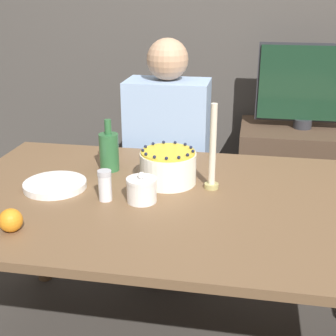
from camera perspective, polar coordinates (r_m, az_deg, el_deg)
name	(u,v)px	position (r m, az deg, el deg)	size (l,w,h in m)	color
wall_behind	(220,9)	(2.90, 6.40, 18.66)	(8.00, 0.05, 2.60)	#4C4742
dining_table	(183,221)	(1.69, 1.89, -6.44)	(1.69, 1.00, 0.72)	brown
cake	(168,167)	(1.75, 0.00, 0.12)	(0.21, 0.21, 0.14)	white
sugar_bowl	(142,190)	(1.61, -3.23, -2.65)	(0.11, 0.11, 0.11)	white
sugar_shaker	(105,185)	(1.63, -7.69, -2.09)	(0.05, 0.05, 0.11)	white
plate_stack	(55,185)	(1.78, -13.57, -1.99)	(0.23, 0.23, 0.02)	white
candle	(213,154)	(1.69, 5.45, 1.68)	(0.05, 0.05, 0.32)	tan
bottle	(109,151)	(1.89, -7.20, 2.07)	(0.08, 0.08, 0.21)	#2D6638
orange_fruit_0	(11,220)	(1.49, -18.63, -6.06)	(0.07, 0.07, 0.07)	orange
person_man_blue_shirt	(168,175)	(2.39, -0.05, -0.83)	(0.40, 0.34, 1.20)	#2D2D38
side_cabinet	(296,185)	(2.83, 15.33, -1.97)	(0.67, 0.47, 0.69)	#4C3828
tv_monitor	(307,85)	(2.67, 16.53, 9.66)	(0.53, 0.10, 0.46)	#2D2D33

